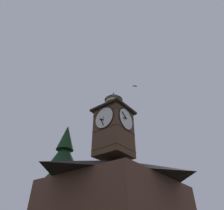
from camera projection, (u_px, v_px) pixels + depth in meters
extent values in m
pyramid|color=black|center=(118.00, 172.00, 20.29)|extent=(13.28, 11.13, 2.44)
cube|color=brown|center=(114.00, 134.00, 21.85)|extent=(3.40, 3.40, 5.53)
cube|color=#3C291C|center=(114.00, 152.00, 20.68)|extent=(3.44, 3.44, 0.10)
cube|color=#3C291C|center=(114.00, 134.00, 21.83)|extent=(3.44, 3.44, 0.10)
cube|color=#3C291C|center=(114.00, 118.00, 22.98)|extent=(3.44, 3.44, 0.10)
cylinder|color=white|center=(126.00, 119.00, 21.68)|extent=(2.55, 0.10, 2.55)
torus|color=black|center=(126.00, 119.00, 21.66)|extent=(2.65, 0.10, 2.65)
cube|color=black|center=(125.00, 118.00, 21.39)|extent=(0.65, 0.04, 0.23)
cube|color=black|center=(124.00, 115.00, 21.49)|extent=(0.93, 0.04, 0.62)
sphere|color=black|center=(127.00, 119.00, 21.62)|extent=(0.10, 0.10, 0.10)
cylinder|color=white|center=(104.00, 118.00, 21.43)|extent=(0.10, 2.55, 2.55)
torus|color=black|center=(104.00, 118.00, 21.41)|extent=(0.10, 2.65, 2.65)
cube|color=black|center=(102.00, 119.00, 21.43)|extent=(0.04, 0.62, 0.40)
cube|color=black|center=(102.00, 122.00, 21.20)|extent=(0.04, 0.48, 0.99)
sphere|color=black|center=(103.00, 117.00, 21.36)|extent=(0.10, 0.10, 0.10)
cube|color=#2D231E|center=(114.00, 112.00, 23.45)|extent=(4.10, 4.10, 0.25)
cylinder|color=beige|center=(114.00, 105.00, 23.97)|extent=(1.96, 1.96, 1.62)
cylinder|color=#2D2319|center=(114.00, 110.00, 23.63)|extent=(2.02, 2.02, 0.10)
cylinder|color=#2D2319|center=(114.00, 107.00, 23.86)|extent=(2.02, 2.02, 0.10)
cylinder|color=#2D2319|center=(114.00, 104.00, 24.08)|extent=(2.02, 2.02, 0.10)
cylinder|color=#2D2319|center=(114.00, 101.00, 24.31)|extent=(2.02, 2.02, 0.10)
cone|color=#424C5B|center=(114.00, 97.00, 24.69)|extent=(2.26, 2.26, 0.98)
sphere|color=#424C5B|center=(114.00, 93.00, 25.02)|extent=(0.16, 0.16, 0.16)
cone|color=#1D3322|center=(59.00, 189.00, 20.05)|extent=(5.44, 5.44, 3.09)
cone|color=#183D1F|center=(62.00, 172.00, 21.03)|extent=(4.30, 4.30, 2.78)
cone|color=#17351D|center=(64.00, 154.00, 22.13)|extent=(3.16, 3.16, 2.90)
cone|color=#1B391B|center=(66.00, 138.00, 23.27)|extent=(2.02, 2.02, 3.14)
sphere|color=silver|center=(55.00, 170.00, 55.43)|extent=(2.20, 2.20, 2.20)
ellipsoid|color=black|center=(135.00, 86.00, 30.63)|extent=(0.25, 0.26, 0.13)
cube|color=black|center=(136.00, 86.00, 30.66)|extent=(0.37, 0.36, 0.12)
cube|color=black|center=(134.00, 86.00, 30.61)|extent=(0.37, 0.36, 0.12)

